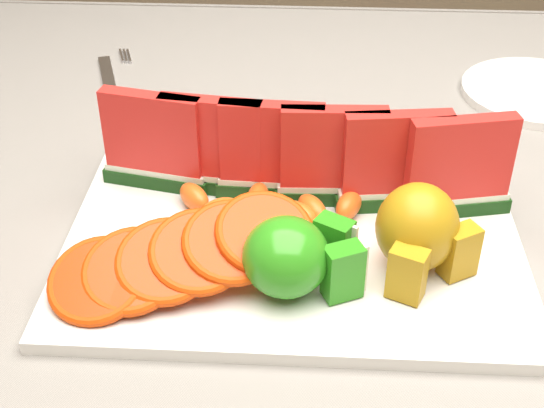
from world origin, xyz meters
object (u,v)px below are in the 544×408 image
(side_plate, at_px, (537,92))
(apple_cluster, at_px, (295,257))
(platter, at_px, (293,237))
(fork, at_px, (111,83))
(pear_cluster, at_px, (419,231))

(side_plate, bearing_deg, apple_cluster, -126.45)
(platter, xyz_separation_m, side_plate, (0.29, 0.31, -0.00))
(platter, xyz_separation_m, fork, (-0.24, 0.31, -0.00))
(pear_cluster, relative_size, fork, 0.47)
(platter, relative_size, side_plate, 2.04)
(apple_cluster, xyz_separation_m, side_plate, (0.28, 0.38, -0.04))
(apple_cluster, relative_size, pear_cluster, 1.09)
(apple_cluster, xyz_separation_m, pear_cluster, (0.10, 0.03, 0.01))
(platter, relative_size, fork, 2.08)
(apple_cluster, height_order, side_plate, apple_cluster)
(apple_cluster, distance_m, side_plate, 0.48)
(side_plate, bearing_deg, fork, 179.94)
(apple_cluster, bearing_deg, fork, 122.18)
(side_plate, relative_size, fork, 1.02)
(pear_cluster, bearing_deg, side_plate, 62.50)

